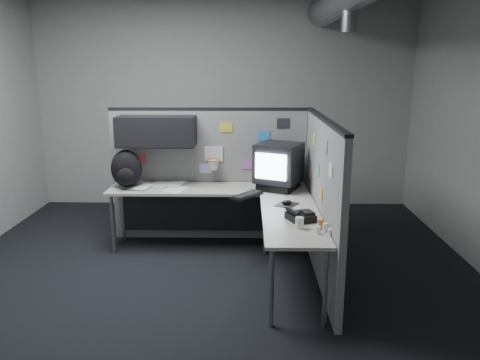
{
  "coord_description": "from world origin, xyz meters",
  "views": [
    {
      "loc": [
        0.36,
        -4.28,
        2.12
      ],
      "look_at": [
        0.28,
        0.35,
        0.98
      ],
      "focal_mm": 35.0,
      "sensor_mm": 36.0,
      "label": 1
    }
  ],
  "objects_px": {
    "monitor": "(279,166)",
    "phone": "(300,216)",
    "keyboard": "(247,195)",
    "backpack": "(127,170)",
    "desk": "(228,204)"
  },
  "relations": [
    {
      "from": "monitor",
      "to": "phone",
      "type": "relative_size",
      "value": 2.06
    },
    {
      "from": "keyboard",
      "to": "backpack",
      "type": "bearing_deg",
      "value": 157.82
    },
    {
      "from": "phone",
      "to": "backpack",
      "type": "relative_size",
      "value": 0.67
    },
    {
      "from": "desk",
      "to": "phone",
      "type": "distance_m",
      "value": 1.14
    },
    {
      "from": "keyboard",
      "to": "phone",
      "type": "relative_size",
      "value": 1.39
    },
    {
      "from": "monitor",
      "to": "phone",
      "type": "bearing_deg",
      "value": -103.56
    },
    {
      "from": "phone",
      "to": "desk",
      "type": "bearing_deg",
      "value": 116.13
    },
    {
      "from": "keyboard",
      "to": "backpack",
      "type": "xyz_separation_m",
      "value": [
        -1.39,
        0.37,
        0.2
      ]
    },
    {
      "from": "backpack",
      "to": "desk",
      "type": "bearing_deg",
      "value": -3.33
    },
    {
      "from": "backpack",
      "to": "keyboard",
      "type": "bearing_deg",
      "value": -5.34
    },
    {
      "from": "desk",
      "to": "phone",
      "type": "bearing_deg",
      "value": -51.62
    },
    {
      "from": "phone",
      "to": "keyboard",
      "type": "bearing_deg",
      "value": 109.94
    },
    {
      "from": "desk",
      "to": "keyboard",
      "type": "bearing_deg",
      "value": -25.72
    },
    {
      "from": "desk",
      "to": "backpack",
      "type": "distance_m",
      "value": 1.26
    },
    {
      "from": "monitor",
      "to": "backpack",
      "type": "height_order",
      "value": "monitor"
    }
  ]
}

